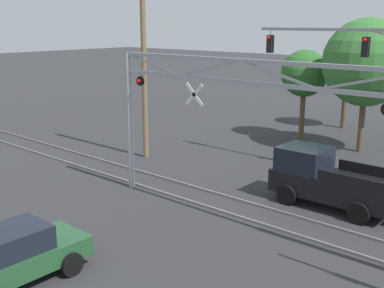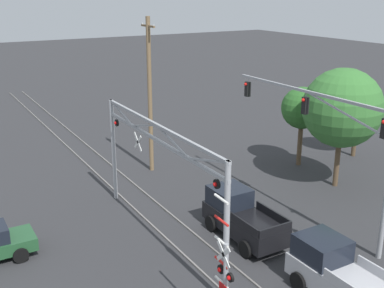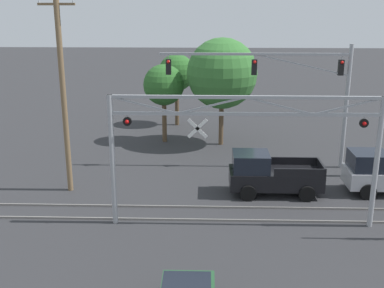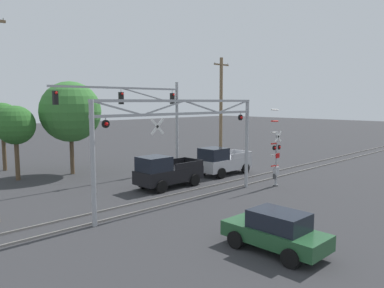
{
  "view_description": "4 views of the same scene",
  "coord_description": "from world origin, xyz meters",
  "px_view_note": "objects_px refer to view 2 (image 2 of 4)",
  "views": [
    {
      "loc": [
        9.54,
        3.31,
        7.08
      ],
      "look_at": [
        -1.01,
        15.39,
        3.01
      ],
      "focal_mm": 45.0,
      "sensor_mm": 36.0,
      "label": 1
    },
    {
      "loc": [
        18.93,
        7.56,
        11.7
      ],
      "look_at": [
        -1.18,
        19.27,
        4.19
      ],
      "focal_mm": 45.0,
      "sensor_mm": 36.0,
      "label": 2
    },
    {
      "loc": [
        -1.62,
        -3.07,
        9.73
      ],
      "look_at": [
        -2.31,
        19.05,
        3.07
      ],
      "focal_mm": 45.0,
      "sensor_mm": 36.0,
      "label": 3
    },
    {
      "loc": [
        -14.22,
        1.39,
        5.81
      ],
      "look_at": [
        0.69,
        16.82,
        3.34
      ],
      "focal_mm": 35.0,
      "sensor_mm": 36.0,
      "label": 4
    }
  ],
  "objects_px": {
    "traffic_signal_span": "(343,136)",
    "background_tree_beyond_span": "(342,108)",
    "crossing_gantry": "(158,160)",
    "background_tree_far_left_verge": "(302,108)",
    "pickup_truck_following": "(339,275)",
    "pickup_truck_lead": "(241,216)",
    "background_tree_far_right_verge": "(359,100)",
    "utility_pole_left": "(150,94)"
  },
  "relations": [
    {
      "from": "background_tree_far_left_verge",
      "to": "crossing_gantry",
      "type": "bearing_deg",
      "value": -70.77
    },
    {
      "from": "pickup_truck_lead",
      "to": "background_tree_far_left_verge",
      "type": "relative_size",
      "value": 0.86
    },
    {
      "from": "traffic_signal_span",
      "to": "pickup_truck_lead",
      "type": "distance_m",
      "value": 6.24
    },
    {
      "from": "crossing_gantry",
      "to": "background_tree_far_left_verge",
      "type": "distance_m",
      "value": 13.91
    },
    {
      "from": "background_tree_far_left_verge",
      "to": "pickup_truck_following",
      "type": "bearing_deg",
      "value": -36.56
    },
    {
      "from": "pickup_truck_lead",
      "to": "utility_pole_left",
      "type": "bearing_deg",
      "value": 178.95
    },
    {
      "from": "pickup_truck_lead",
      "to": "background_tree_far_left_verge",
      "type": "height_order",
      "value": "background_tree_far_left_verge"
    },
    {
      "from": "crossing_gantry",
      "to": "pickup_truck_lead",
      "type": "bearing_deg",
      "value": 65.07
    },
    {
      "from": "traffic_signal_span",
      "to": "background_tree_beyond_span",
      "type": "distance_m",
      "value": 6.35
    },
    {
      "from": "utility_pole_left",
      "to": "background_tree_beyond_span",
      "type": "distance_m",
      "value": 11.98
    },
    {
      "from": "pickup_truck_lead",
      "to": "pickup_truck_following",
      "type": "xyz_separation_m",
      "value": [
        6.08,
        0.34,
        -0.0
      ]
    },
    {
      "from": "crossing_gantry",
      "to": "background_tree_far_right_verge",
      "type": "xyz_separation_m",
      "value": [
        -3.98,
        17.9,
        0.08
      ]
    },
    {
      "from": "traffic_signal_span",
      "to": "pickup_truck_following",
      "type": "relative_size",
      "value": 2.33
    },
    {
      "from": "traffic_signal_span",
      "to": "crossing_gantry",
      "type": "bearing_deg",
      "value": -115.49
    },
    {
      "from": "crossing_gantry",
      "to": "traffic_signal_span",
      "type": "relative_size",
      "value": 1.06
    },
    {
      "from": "background_tree_beyond_span",
      "to": "background_tree_far_right_verge",
      "type": "bearing_deg",
      "value": 122.34
    },
    {
      "from": "background_tree_beyond_span",
      "to": "pickup_truck_following",
      "type": "bearing_deg",
      "value": -45.7
    },
    {
      "from": "background_tree_beyond_span",
      "to": "background_tree_far_left_verge",
      "type": "bearing_deg",
      "value": 171.5
    },
    {
      "from": "traffic_signal_span",
      "to": "pickup_truck_lead",
      "type": "height_order",
      "value": "traffic_signal_span"
    },
    {
      "from": "traffic_signal_span",
      "to": "pickup_truck_following",
      "type": "height_order",
      "value": "traffic_signal_span"
    },
    {
      "from": "crossing_gantry",
      "to": "background_tree_far_right_verge",
      "type": "relative_size",
      "value": 2.05
    },
    {
      "from": "pickup_truck_lead",
      "to": "background_tree_beyond_span",
      "type": "bearing_deg",
      "value": 104.34
    },
    {
      "from": "background_tree_far_right_verge",
      "to": "utility_pole_left",
      "type": "bearing_deg",
      "value": -108.96
    },
    {
      "from": "crossing_gantry",
      "to": "background_tree_far_right_verge",
      "type": "height_order",
      "value": "crossing_gantry"
    },
    {
      "from": "utility_pole_left",
      "to": "background_tree_beyond_span",
      "type": "xyz_separation_m",
      "value": [
        8.23,
        8.71,
        -0.24
      ]
    },
    {
      "from": "pickup_truck_following",
      "to": "background_tree_far_right_verge",
      "type": "relative_size",
      "value": 0.83
    },
    {
      "from": "crossing_gantry",
      "to": "pickup_truck_following",
      "type": "bearing_deg",
      "value": 27.13
    },
    {
      "from": "pickup_truck_following",
      "to": "crossing_gantry",
      "type": "bearing_deg",
      "value": -152.87
    },
    {
      "from": "pickup_truck_lead",
      "to": "background_tree_far_right_verge",
      "type": "relative_size",
      "value": 0.83
    },
    {
      "from": "utility_pole_left",
      "to": "background_tree_beyond_span",
      "type": "bearing_deg",
      "value": 46.63
    },
    {
      "from": "pickup_truck_following",
      "to": "background_tree_beyond_span",
      "type": "relative_size",
      "value": 0.64
    },
    {
      "from": "crossing_gantry",
      "to": "pickup_truck_following",
      "type": "height_order",
      "value": "crossing_gantry"
    },
    {
      "from": "pickup_truck_lead",
      "to": "background_tree_far_right_verge",
      "type": "xyz_separation_m",
      "value": [
        -5.67,
        14.27,
        3.14
      ]
    },
    {
      "from": "pickup_truck_following",
      "to": "background_tree_far_right_verge",
      "type": "distance_m",
      "value": 18.48
    },
    {
      "from": "utility_pole_left",
      "to": "pickup_truck_lead",
      "type": "bearing_deg",
      "value": -1.05
    },
    {
      "from": "utility_pole_left",
      "to": "traffic_signal_span",
      "type": "bearing_deg",
      "value": 18.0
    },
    {
      "from": "crossing_gantry",
      "to": "pickup_truck_lead",
      "type": "relative_size",
      "value": 2.46
    },
    {
      "from": "crossing_gantry",
      "to": "background_tree_far_left_verge",
      "type": "xyz_separation_m",
      "value": [
        -4.58,
        13.13,
        -0.09
      ]
    },
    {
      "from": "crossing_gantry",
      "to": "background_tree_beyond_span",
      "type": "height_order",
      "value": "background_tree_beyond_span"
    },
    {
      "from": "pickup_truck_lead",
      "to": "utility_pole_left",
      "type": "xyz_separation_m",
      "value": [
        -10.51,
        0.19,
        4.14
      ]
    },
    {
      "from": "traffic_signal_span",
      "to": "background_tree_beyond_span",
      "type": "bearing_deg",
      "value": 133.38
    },
    {
      "from": "pickup_truck_following",
      "to": "utility_pole_left",
      "type": "height_order",
      "value": "utility_pole_left"
    }
  ]
}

